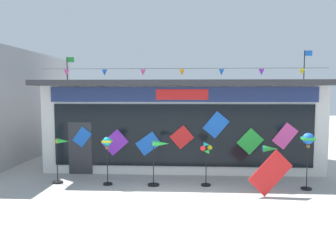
{
  "coord_description": "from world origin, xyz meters",
  "views": [
    {
      "loc": [
        0.4,
        -9.84,
        3.15
      ],
      "look_at": [
        -0.38,
        3.24,
        1.93
      ],
      "focal_mm": 38.99,
      "sensor_mm": 36.0,
      "label": 1
    }
  ],
  "objects_px": {
    "kite_shop_building": "(183,122)",
    "wind_spinner_far_right": "(308,144)",
    "display_kite_on_ground": "(270,173)",
    "wind_spinner_center_left": "(159,155)",
    "wind_spinner_far_left": "(61,154)",
    "wind_spinner_left": "(107,148)",
    "wind_spinner_right": "(268,159)",
    "wind_spinner_center_right": "(206,157)"
  },
  "relations": [
    {
      "from": "wind_spinner_center_left",
      "to": "wind_spinner_right",
      "type": "distance_m",
      "value": 3.59
    },
    {
      "from": "wind_spinner_left",
      "to": "wind_spinner_center_left",
      "type": "relative_size",
      "value": 1.07
    },
    {
      "from": "wind_spinner_center_right",
      "to": "display_kite_on_ground",
      "type": "bearing_deg",
      "value": -27.97
    },
    {
      "from": "kite_shop_building",
      "to": "wind_spinner_far_left",
      "type": "distance_m",
      "value": 5.7
    },
    {
      "from": "wind_spinner_far_left",
      "to": "wind_spinner_far_right",
      "type": "distance_m",
      "value": 8.24
    },
    {
      "from": "display_kite_on_ground",
      "to": "wind_spinner_far_right",
      "type": "bearing_deg",
      "value": 29.7
    },
    {
      "from": "display_kite_on_ground",
      "to": "wind_spinner_right",
      "type": "bearing_deg",
      "value": 83.45
    },
    {
      "from": "kite_shop_building",
      "to": "wind_spinner_left",
      "type": "height_order",
      "value": "kite_shop_building"
    },
    {
      "from": "wind_spinner_center_left",
      "to": "wind_spinner_center_right",
      "type": "relative_size",
      "value": 1.03
    },
    {
      "from": "wind_spinner_center_left",
      "to": "display_kite_on_ground",
      "type": "distance_m",
      "value": 3.64
    },
    {
      "from": "wind_spinner_right",
      "to": "wind_spinner_far_right",
      "type": "height_order",
      "value": "wind_spinner_far_right"
    },
    {
      "from": "wind_spinner_far_left",
      "to": "wind_spinner_center_left",
      "type": "height_order",
      "value": "wind_spinner_far_left"
    },
    {
      "from": "wind_spinner_left",
      "to": "wind_spinner_far_right",
      "type": "height_order",
      "value": "wind_spinner_far_right"
    },
    {
      "from": "wind_spinner_far_right",
      "to": "wind_spinner_center_left",
      "type": "bearing_deg",
      "value": 177.73
    },
    {
      "from": "wind_spinner_left",
      "to": "wind_spinner_center_right",
      "type": "distance_m",
      "value": 3.35
    },
    {
      "from": "wind_spinner_left",
      "to": "wind_spinner_right",
      "type": "relative_size",
      "value": 1.16
    },
    {
      "from": "kite_shop_building",
      "to": "wind_spinner_far_right",
      "type": "height_order",
      "value": "kite_shop_building"
    },
    {
      "from": "wind_spinner_left",
      "to": "wind_spinner_right",
      "type": "bearing_deg",
      "value": -1.44
    },
    {
      "from": "wind_spinner_far_left",
      "to": "wind_spinner_far_right",
      "type": "relative_size",
      "value": 0.85
    },
    {
      "from": "wind_spinner_far_right",
      "to": "wind_spinner_center_right",
      "type": "bearing_deg",
      "value": 175.51
    },
    {
      "from": "wind_spinner_far_left",
      "to": "wind_spinner_center_left",
      "type": "relative_size",
      "value": 1.01
    },
    {
      "from": "kite_shop_building",
      "to": "display_kite_on_ground",
      "type": "xyz_separation_m",
      "value": [
        2.76,
        -4.94,
        -1.12
      ]
    },
    {
      "from": "wind_spinner_far_right",
      "to": "wind_spinner_right",
      "type": "bearing_deg",
      "value": 176.03
    },
    {
      "from": "wind_spinner_right",
      "to": "wind_spinner_left",
      "type": "bearing_deg",
      "value": 178.56
    },
    {
      "from": "wind_spinner_far_left",
      "to": "wind_spinner_right",
      "type": "bearing_deg",
      "value": -2.14
    },
    {
      "from": "wind_spinner_center_left",
      "to": "wind_spinner_right",
      "type": "xyz_separation_m",
      "value": [
        3.59,
        -0.11,
        -0.06
      ]
    },
    {
      "from": "wind_spinner_center_left",
      "to": "wind_spinner_far_right",
      "type": "relative_size",
      "value": 0.84
    },
    {
      "from": "kite_shop_building",
      "to": "wind_spinner_far_left",
      "type": "bearing_deg",
      "value": -137.2
    },
    {
      "from": "wind_spinner_far_right",
      "to": "wind_spinner_left",
      "type": "bearing_deg",
      "value": 178.09
    },
    {
      "from": "wind_spinner_far_right",
      "to": "display_kite_on_ground",
      "type": "distance_m",
      "value": 1.72
    },
    {
      "from": "kite_shop_building",
      "to": "wind_spinner_left",
      "type": "relative_size",
      "value": 6.82
    },
    {
      "from": "wind_spinner_center_left",
      "to": "display_kite_on_ground",
      "type": "bearing_deg",
      "value": -15.2
    },
    {
      "from": "wind_spinner_right",
      "to": "wind_spinner_far_right",
      "type": "xyz_separation_m",
      "value": [
        1.23,
        -0.09,
        0.5
      ]
    },
    {
      "from": "wind_spinner_center_right",
      "to": "wind_spinner_far_right",
      "type": "height_order",
      "value": "wind_spinner_far_right"
    },
    {
      "from": "kite_shop_building",
      "to": "wind_spinner_far_right",
      "type": "distance_m",
      "value": 5.85
    },
    {
      "from": "wind_spinner_far_left",
      "to": "display_kite_on_ground",
      "type": "xyz_separation_m",
      "value": [
        6.89,
        -1.1,
        -0.31
      ]
    },
    {
      "from": "kite_shop_building",
      "to": "wind_spinner_far_left",
      "type": "height_order",
      "value": "kite_shop_building"
    },
    {
      "from": "wind_spinner_right",
      "to": "wind_spinner_far_right",
      "type": "bearing_deg",
      "value": -3.97
    },
    {
      "from": "wind_spinner_right",
      "to": "wind_spinner_far_right",
      "type": "distance_m",
      "value": 1.33
    },
    {
      "from": "wind_spinner_left",
      "to": "wind_spinner_center_left",
      "type": "bearing_deg",
      "value": -0.92
    },
    {
      "from": "wind_spinner_center_left",
      "to": "wind_spinner_left",
      "type": "bearing_deg",
      "value": 179.08
    },
    {
      "from": "wind_spinner_left",
      "to": "display_kite_on_ground",
      "type": "xyz_separation_m",
      "value": [
        5.25,
        -0.98,
        -0.57
      ]
    }
  ]
}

